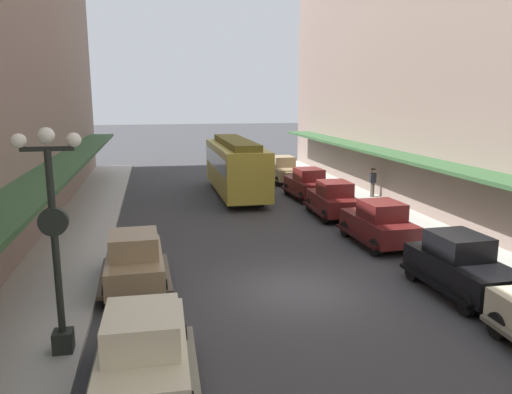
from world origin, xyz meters
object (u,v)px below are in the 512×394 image
parked_car_1 (307,183)px  parked_car_6 (144,349)px  parked_car_7 (135,259)px  pedestrian_1 (373,182)px  lamp_post_with_clock (54,233)px  parked_car_0 (461,264)px  parked_car_4 (379,222)px  parked_car_2 (284,169)px  streetcar (236,165)px  parked_car_3 (333,198)px  fire_hydrant (442,242)px

parked_car_1 → parked_car_6: bearing=-117.0°
parked_car_7 → pedestrian_1: size_ratio=2.57×
parked_car_1 → lamp_post_with_clock: bearing=-124.2°
parked_car_0 → parked_car_4: size_ratio=1.00×
parked_car_2 → parked_car_4: 15.42m
streetcar → parked_car_0: bearing=-76.1°
parked_car_1 → pedestrian_1: size_ratio=2.58×
streetcar → lamp_post_with_clock: lamp_post_with_clock is taller
parked_car_3 → fire_hydrant: bearing=-75.7°
parked_car_2 → parked_car_6: same height
parked_car_0 → parked_car_1: bearing=90.6°
parked_car_3 → parked_car_4: 4.96m
parked_car_4 → fire_hydrant: parked_car_4 is taller
parked_car_2 → fire_hydrant: 17.44m
parked_car_1 → parked_car_6: 20.37m
fire_hydrant → pedestrian_1: 10.80m
parked_car_0 → streetcar: 17.25m
fire_hydrant → parked_car_0: bearing=-113.9°
parked_car_2 → pedestrian_1: 7.70m
streetcar → pedestrian_1: bearing=-19.9°
parked_car_6 → parked_car_1: bearing=63.0°
parked_car_3 → pedestrian_1: bearing=43.6°
parked_car_7 → streetcar: streetcar is taller
parked_car_0 → streetcar: streetcar is taller
parked_car_2 → pedestrian_1: bearing=-62.0°
parked_car_7 → streetcar: size_ratio=0.45×
parked_car_4 → lamp_post_with_clock: 13.16m
parked_car_0 → parked_car_2: bearing=90.1°
parked_car_6 → parked_car_4: bearing=42.9°
parked_car_4 → parked_car_6: (-9.23, -8.57, 0.00)m
parked_car_6 → parked_car_7: same height
parked_car_3 → parked_car_6: 16.32m
parked_car_2 → pedestrian_1: parked_car_2 is taller
parked_car_2 → fire_hydrant: parked_car_2 is taller
parked_car_6 → lamp_post_with_clock: lamp_post_with_clock is taller
parked_car_0 → streetcar: (-4.14, 16.72, 0.96)m
parked_car_0 → parked_car_6: bearing=-160.8°
lamp_post_with_clock → pedestrian_1: lamp_post_with_clock is taller
parked_car_3 → lamp_post_with_clock: size_ratio=0.83×
parked_car_1 → streetcar: bearing=155.2°
parked_car_4 → parked_car_6: 12.59m
pedestrian_1 → parked_car_1: bearing=165.8°
fire_hydrant → streetcar: bearing=112.8°
lamp_post_with_clock → parked_car_7: bearing=69.5°
parked_car_6 → parked_car_3: bearing=56.0°
parked_car_0 → parked_car_4: bearing=91.9°
parked_car_1 → parked_car_4: same height
parked_car_4 → fire_hydrant: (1.66, -1.95, -0.38)m
parked_car_7 → lamp_post_with_clock: bearing=-110.5°
parked_car_3 → parked_car_7: same height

